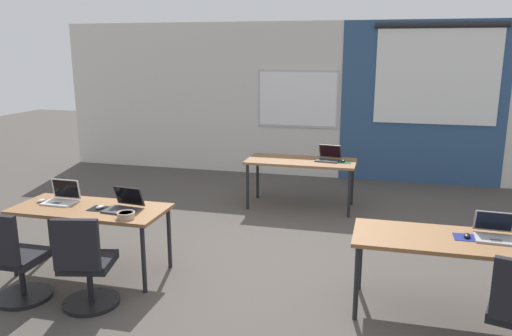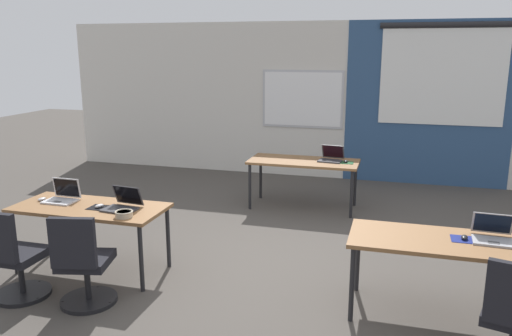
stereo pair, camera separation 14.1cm
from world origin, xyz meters
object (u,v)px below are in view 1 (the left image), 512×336
(laptop_near_left_inner, at_px, (124,205))
(snack_bowl, at_px, (126,215))
(laptop_near_left_end, at_px, (62,198))
(mouse_far_right, at_px, (343,161))
(mouse_near_right_end, at_px, (467,235))
(laptop_near_right_end, at_px, (495,233))
(desk_far_center, at_px, (301,164))
(desk_near_left, at_px, (90,213))
(desk_near_right, at_px, (446,244))
(mouse_near_left_inner, at_px, (100,207))
(chair_near_left_inner, at_px, (86,270))
(mouse_near_left_end, at_px, (41,201))
(laptop_far_right, at_px, (328,157))
(chair_near_left_end, at_px, (15,264))

(laptop_near_left_inner, height_order, snack_bowl, laptop_near_left_inner)
(laptop_near_left_end, xyz_separation_m, mouse_far_right, (2.75, 2.73, -0.03))
(mouse_near_right_end, bearing_deg, laptop_near_right_end, 12.01)
(mouse_far_right, bearing_deg, desk_far_center, -178.95)
(desk_near_left, bearing_deg, desk_near_right, 0.00)
(snack_bowl, bearing_deg, mouse_near_right_end, 4.87)
(desk_near_left, height_order, mouse_far_right, mouse_far_right)
(mouse_near_left_inner, xyz_separation_m, laptop_near_left_end, (-0.52, 0.10, 0.03))
(chair_near_left_inner, distance_m, laptop_near_left_end, 1.17)
(laptop_near_left_end, bearing_deg, laptop_near_left_inner, -5.12)
(laptop_near_right_end, bearing_deg, desk_near_right, -163.20)
(laptop_near_left_inner, bearing_deg, snack_bowl, -50.69)
(mouse_near_left_end, height_order, snack_bowl, snack_bowl)
(laptop_near_right_end, bearing_deg, mouse_near_left_inner, -175.26)
(laptop_near_left_end, bearing_deg, desk_near_right, -0.70)
(desk_far_center, bearing_deg, laptop_near_right_end, -51.50)
(laptop_near_left_end, relative_size, snack_bowl, 1.87)
(laptop_far_right, bearing_deg, laptop_near_left_end, -125.01)
(chair_near_left_inner, bearing_deg, mouse_near_left_end, -49.94)
(desk_far_center, relative_size, chair_near_left_end, 1.74)
(laptop_near_left_end, bearing_deg, desk_near_left, -11.54)
(chair_near_left_end, bearing_deg, snack_bowl, -147.70)
(chair_near_left_inner, bearing_deg, desk_near_left, -75.09)
(laptop_near_left_inner, height_order, laptop_near_right_end, laptop_near_left_inner)
(desk_near_left, relative_size, mouse_near_left_inner, 14.13)
(desk_near_left, xyz_separation_m, mouse_near_left_end, (-0.61, 0.03, 0.08))
(laptop_near_left_inner, xyz_separation_m, laptop_far_right, (1.75, 2.88, -0.00))
(laptop_near_right_end, bearing_deg, snack_bowl, -171.73)
(mouse_near_left_end, bearing_deg, desk_far_center, 49.64)
(chair_near_left_inner, bearing_deg, laptop_near_left_end, -59.15)
(desk_near_right, xyz_separation_m, chair_near_left_inner, (-3.12, -0.71, -0.28))
(mouse_near_left_end, relative_size, laptop_far_right, 0.30)
(laptop_near_left_end, height_order, laptop_near_right_end, laptop_near_left_end)
(laptop_near_left_end, relative_size, mouse_far_right, 3.11)
(chair_near_left_inner, height_order, mouse_near_right_end, chair_near_left_inner)
(mouse_near_left_end, xyz_separation_m, mouse_near_right_end, (4.27, 0.02, 0.00))
(desk_far_center, xyz_separation_m, laptop_near_right_end, (2.15, -2.70, 0.11))
(desk_near_right, height_order, laptop_near_left_inner, laptop_near_left_inner)
(desk_near_right, xyz_separation_m, laptop_far_right, (-1.36, 2.88, 0.11))
(desk_near_right, bearing_deg, mouse_near_left_end, 179.61)
(mouse_far_right, distance_m, snack_bowl, 3.54)
(desk_near_left, distance_m, laptop_far_right, 3.59)
(desk_near_right, bearing_deg, snack_bowl, -175.81)
(laptop_near_left_end, bearing_deg, mouse_near_left_inner, -10.84)
(desk_near_right, xyz_separation_m, laptop_near_left_inner, (-3.11, 0.01, 0.11))
(mouse_near_left_end, relative_size, snack_bowl, 0.63)
(desk_far_center, xyz_separation_m, mouse_near_right_end, (1.92, -2.75, 0.08))
(mouse_near_left_inner, relative_size, laptop_near_left_end, 0.34)
(laptop_near_left_inner, relative_size, laptop_far_right, 0.98)
(desk_near_right, xyz_separation_m, mouse_near_right_end, (0.17, 0.05, 0.08))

